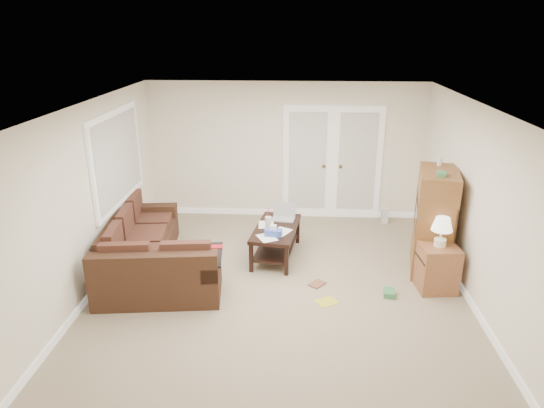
# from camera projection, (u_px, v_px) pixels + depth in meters

# --- Properties ---
(floor) EXTENTS (5.50, 5.50, 0.00)m
(floor) POSITION_uv_depth(u_px,v_px,m) (279.00, 288.00, 6.70)
(floor) COLOR gray
(floor) RESTS_ON ground
(ceiling) EXTENTS (5.00, 5.50, 0.02)m
(ceiling) POSITION_uv_depth(u_px,v_px,m) (280.00, 106.00, 5.83)
(ceiling) COLOR white
(ceiling) RESTS_ON wall_back
(wall_left) EXTENTS (0.02, 5.50, 2.50)m
(wall_left) POSITION_uv_depth(u_px,v_px,m) (91.00, 199.00, 6.39)
(wall_left) COLOR white
(wall_left) RESTS_ON floor
(wall_right) EXTENTS (0.02, 5.50, 2.50)m
(wall_right) POSITION_uv_depth(u_px,v_px,m) (476.00, 207.00, 6.13)
(wall_right) COLOR white
(wall_right) RESTS_ON floor
(wall_back) EXTENTS (5.00, 0.02, 2.50)m
(wall_back) POSITION_uv_depth(u_px,v_px,m) (286.00, 151.00, 8.84)
(wall_back) COLOR white
(wall_back) RESTS_ON floor
(wall_front) EXTENTS (5.00, 0.02, 2.50)m
(wall_front) POSITION_uv_depth(u_px,v_px,m) (265.00, 327.00, 3.69)
(wall_front) COLOR white
(wall_front) RESTS_ON floor
(baseboards) EXTENTS (5.00, 5.50, 0.10)m
(baseboards) POSITION_uv_depth(u_px,v_px,m) (279.00, 284.00, 6.68)
(baseboards) COLOR white
(baseboards) RESTS_ON floor
(french_doors) EXTENTS (1.80, 0.05, 2.13)m
(french_doors) POSITION_uv_depth(u_px,v_px,m) (332.00, 164.00, 8.84)
(french_doors) COLOR white
(french_doors) RESTS_ON floor
(window_left) EXTENTS (0.05, 1.92, 1.42)m
(window_left) POSITION_uv_depth(u_px,v_px,m) (118.00, 158.00, 7.23)
(window_left) COLOR white
(window_left) RESTS_ON wall_left
(sectional_sofa) EXTENTS (1.92, 2.55, 0.77)m
(sectional_sofa) POSITION_uv_depth(u_px,v_px,m) (148.00, 257.00, 6.92)
(sectional_sofa) COLOR #3C2417
(sectional_sofa) RESTS_ON floor
(coffee_table) EXTENTS (0.77, 1.30, 0.83)m
(coffee_table) POSITION_uv_depth(u_px,v_px,m) (276.00, 240.00, 7.53)
(coffee_table) COLOR black
(coffee_table) RESTS_ON floor
(tv_armoire) EXTENTS (0.70, 1.03, 1.63)m
(tv_armoire) POSITION_uv_depth(u_px,v_px,m) (434.00, 221.00, 6.96)
(tv_armoire) COLOR brown
(tv_armoire) RESTS_ON floor
(side_cabinet) EXTENTS (0.54, 0.54, 1.05)m
(side_cabinet) POSITION_uv_depth(u_px,v_px,m) (437.00, 264.00, 6.56)
(side_cabinet) COLOR brown
(side_cabinet) RESTS_ON floor
(space_heater) EXTENTS (0.12, 0.10, 0.29)m
(space_heater) POSITION_uv_depth(u_px,v_px,m) (385.00, 215.00, 8.84)
(space_heater) COLOR silver
(space_heater) RESTS_ON floor
(floor_magazine) EXTENTS (0.34, 0.32, 0.01)m
(floor_magazine) POSITION_uv_depth(u_px,v_px,m) (327.00, 302.00, 6.35)
(floor_magazine) COLOR gold
(floor_magazine) RESTS_ON floor
(floor_greenbox) EXTENTS (0.18, 0.22, 0.08)m
(floor_greenbox) POSITION_uv_depth(u_px,v_px,m) (389.00, 293.00, 6.49)
(floor_greenbox) COLOR #387C46
(floor_greenbox) RESTS_ON floor
(floor_book) EXTENTS (0.27, 0.28, 0.02)m
(floor_book) POSITION_uv_depth(u_px,v_px,m) (312.00, 282.00, 6.83)
(floor_book) COLOR brown
(floor_book) RESTS_ON floor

